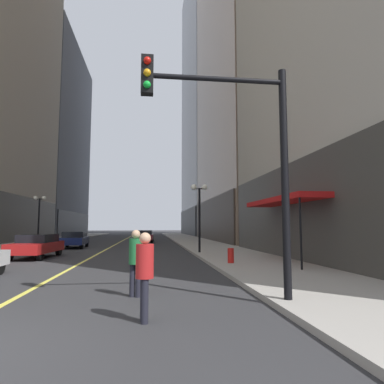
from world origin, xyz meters
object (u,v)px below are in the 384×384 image
at_px(car_navy, 74,239).
at_px(pedestrian_in_green_parka, 136,258).
at_px(street_lamp_left_far, 39,209).
at_px(pedestrian_in_red_jacket, 145,270).
at_px(street_lamp_right_mid, 199,203).
at_px(fire_hydrant_right, 231,257).
at_px(car_red, 37,245).
at_px(traffic_light_near_right, 240,141).
at_px(car_maroon, 144,236).

bearing_deg(car_navy, pedestrian_in_green_parka, -73.87).
bearing_deg(car_navy, street_lamp_left_far, 149.57).
xyz_separation_m(pedestrian_in_red_jacket, street_lamp_right_mid, (3.18, 14.62, 2.29)).
height_order(pedestrian_in_green_parka, street_lamp_left_far, street_lamp_left_far).
bearing_deg(pedestrian_in_red_jacket, street_lamp_right_mid, 77.71).
height_order(pedestrian_in_red_jacket, fire_hydrant_right, pedestrian_in_red_jacket).
bearing_deg(street_lamp_right_mid, car_navy, 139.79).
xyz_separation_m(car_red, traffic_light_near_right, (8.37, -12.74, 3.02)).
bearing_deg(pedestrian_in_green_parka, pedestrian_in_red_jacket, -83.42).
bearing_deg(street_lamp_left_far, traffic_light_near_right, -63.59).
relative_size(car_maroon, pedestrian_in_green_parka, 2.71).
height_order(car_red, pedestrian_in_red_jacket, pedestrian_in_red_jacket).
bearing_deg(pedestrian_in_green_parka, car_red, 117.86).
bearing_deg(pedestrian_in_red_jacket, fire_hydrant_right, 66.29).
distance_m(car_navy, car_maroon, 10.59).
distance_m(car_navy, traffic_light_near_right, 23.30).
bearing_deg(traffic_light_near_right, car_red, 123.32).
bearing_deg(car_red, fire_hydrant_right, -27.77).
xyz_separation_m(car_maroon, pedestrian_in_red_jacket, (0.52, -31.47, 0.25)).
bearing_deg(traffic_light_near_right, pedestrian_in_green_parka, 149.03).
bearing_deg(car_navy, fire_hydrant_right, -55.21).
relative_size(car_maroon, pedestrian_in_red_jacket, 2.74).
bearing_deg(car_maroon, pedestrian_in_green_parka, -89.51).
height_order(car_maroon, pedestrian_in_green_parka, pedestrian_in_green_parka).
xyz_separation_m(pedestrian_in_red_jacket, fire_hydrant_right, (3.68, 8.39, -0.57)).
relative_size(car_navy, pedestrian_in_red_jacket, 2.64).
bearing_deg(traffic_light_near_right, pedestrian_in_red_jacket, -157.66).
distance_m(car_navy, pedestrian_in_red_jacket, 23.28).
bearing_deg(car_red, car_navy, 89.06).
height_order(car_red, car_maroon, same).
relative_size(pedestrian_in_green_parka, fire_hydrant_right, 2.11).
distance_m(pedestrian_in_red_jacket, traffic_light_near_right, 3.61).
bearing_deg(car_red, pedestrian_in_green_parka, -62.14).
bearing_deg(car_red, car_maroon, 72.23).
bearing_deg(car_red, street_lamp_left_far, 107.19).
xyz_separation_m(street_lamp_left_far, street_lamp_right_mid, (12.80, -9.91, 0.00)).
bearing_deg(pedestrian_in_red_jacket, street_lamp_left_far, 111.40).
xyz_separation_m(car_red, street_lamp_left_far, (-3.38, 10.92, 2.54)).
distance_m(car_red, car_maroon, 18.75).
height_order(street_lamp_left_far, street_lamp_right_mid, same).
xyz_separation_m(car_navy, pedestrian_in_green_parka, (5.83, -20.15, 0.26)).
bearing_deg(traffic_light_near_right, street_lamp_right_mid, 85.63).
bearing_deg(street_lamp_right_mid, pedestrian_in_green_parka, -105.67).
bearing_deg(traffic_light_near_right, car_maroon, 94.95).
height_order(traffic_light_near_right, street_lamp_right_mid, traffic_light_near_right).
xyz_separation_m(pedestrian_in_green_parka, fire_hydrant_right, (3.95, 6.07, -0.58)).
bearing_deg(street_lamp_right_mid, fire_hydrant_right, -85.41).
bearing_deg(car_maroon, street_lamp_right_mid, -77.61).
bearing_deg(pedestrian_in_green_parka, street_lamp_left_far, 112.82).
xyz_separation_m(car_navy, traffic_light_near_right, (8.23, -21.59, 3.02)).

